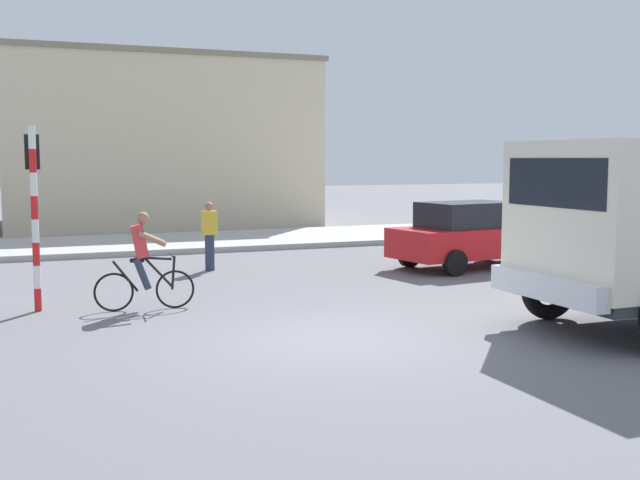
{
  "coord_description": "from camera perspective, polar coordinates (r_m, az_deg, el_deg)",
  "views": [
    {
      "loc": [
        -4.43,
        -10.28,
        2.64
      ],
      "look_at": [
        0.76,
        2.5,
        1.2
      ],
      "focal_mm": 43.97,
      "sensor_mm": 36.0,
      "label": 1
    }
  ],
  "objects": [
    {
      "name": "sidewalk_far",
      "position": [
        24.33,
        -11.5,
        -0.2
      ],
      "size": [
        80.0,
        5.0,
        0.16
      ],
      "primitive_type": "cube",
      "color": "#ADADA8",
      "rests_on": "ground"
    },
    {
      "name": "pedestrian_near_kerb",
      "position": [
        18.63,
        -8.05,
        0.37
      ],
      "size": [
        0.34,
        0.22,
        1.62
      ],
      "color": "#2D334C",
      "rests_on": "ground"
    },
    {
      "name": "building_mid_block",
      "position": [
        32.52,
        -11.92,
        6.95
      ],
      "size": [
        11.9,
        7.91,
        6.54
      ],
      "color": "beige",
      "rests_on": "ground"
    },
    {
      "name": "ground_plane",
      "position": [
        11.5,
        1.19,
        -7.31
      ],
      "size": [
        120.0,
        120.0,
        0.0
      ],
      "primitive_type": "plane",
      "color": "slate"
    },
    {
      "name": "car_red_near",
      "position": [
        19.22,
        10.93,
        0.41
      ],
      "size": [
        4.2,
        2.3,
        1.6
      ],
      "color": "red",
      "rests_on": "ground"
    },
    {
      "name": "cyclist",
      "position": [
        13.95,
        -12.73,
        -1.5
      ],
      "size": [
        1.73,
        0.51,
        1.72
      ],
      "color": "black",
      "rests_on": "ground"
    },
    {
      "name": "traffic_light_pole",
      "position": [
        14.34,
        -20.11,
        3.31
      ],
      "size": [
        0.24,
        0.43,
        3.2
      ],
      "color": "red",
      "rests_on": "ground"
    }
  ]
}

